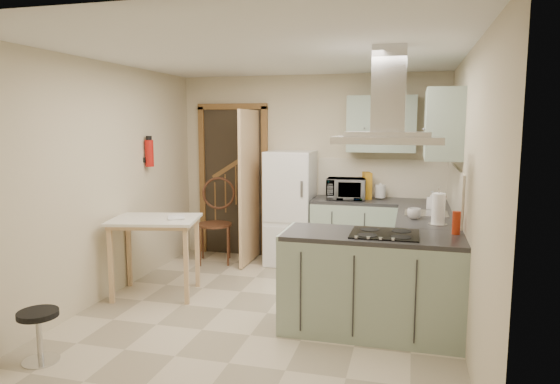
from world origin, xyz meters
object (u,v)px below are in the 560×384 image
(fridge, at_px, (290,208))
(drop_leaf_table, at_px, (156,257))
(peninsula, at_px, (372,283))
(microwave, at_px, (346,189))
(bentwood_chair, at_px, (215,225))
(extractor_hood, at_px, (387,140))
(stool, at_px, (39,336))

(fridge, distance_m, drop_leaf_table, 1.96)
(peninsula, height_order, microwave, microwave)
(microwave, bearing_deg, drop_leaf_table, -143.29)
(bentwood_chair, bearing_deg, microwave, -11.59)
(extractor_hood, distance_m, stool, 3.23)
(bentwood_chair, relative_size, microwave, 2.13)
(bentwood_chair, distance_m, microwave, 1.82)
(drop_leaf_table, bearing_deg, bentwood_chair, 71.93)
(fridge, distance_m, extractor_hood, 2.57)
(peninsula, distance_m, extractor_hood, 1.27)
(drop_leaf_table, distance_m, bentwood_chair, 1.37)
(drop_leaf_table, bearing_deg, microwave, 27.09)
(fridge, xyz_separation_m, bentwood_chair, (-0.99, -0.22, -0.23))
(fridge, relative_size, microwave, 3.10)
(microwave, bearing_deg, fridge, 174.28)
(extractor_hood, height_order, drop_leaf_table, extractor_hood)
(peninsula, distance_m, drop_leaf_table, 2.38)
(fridge, relative_size, bentwood_chair, 1.45)
(microwave, bearing_deg, extractor_hood, -76.29)
(fridge, height_order, microwave, fridge)
(extractor_hood, xyz_separation_m, drop_leaf_table, (-2.44, 0.40, -1.30))
(fridge, xyz_separation_m, peninsula, (1.22, -1.98, -0.30))
(extractor_hood, height_order, microwave, extractor_hood)
(drop_leaf_table, xyz_separation_m, microwave, (1.86, 1.55, 0.61))
(bentwood_chair, xyz_separation_m, microwave, (1.73, 0.19, 0.52))
(peninsula, xyz_separation_m, bentwood_chair, (-2.22, 1.76, 0.07))
(fridge, xyz_separation_m, stool, (-1.24, -3.22, -0.54))
(extractor_hood, xyz_separation_m, stool, (-2.57, -1.24, -1.51))
(stool, bearing_deg, drop_leaf_table, 85.72)
(peninsula, bearing_deg, bentwood_chair, 141.58)
(fridge, bearing_deg, bentwood_chair, -167.38)
(fridge, relative_size, drop_leaf_table, 1.65)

